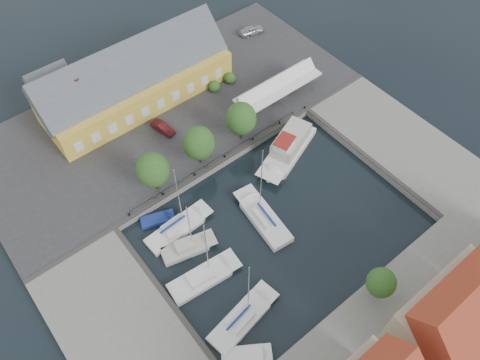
# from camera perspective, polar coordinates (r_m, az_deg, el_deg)

# --- Properties ---
(ground) EXTENTS (140.00, 140.00, 0.00)m
(ground) POSITION_cam_1_polar(r_m,az_deg,el_deg) (59.69, 3.62, -4.47)
(ground) COLOR black
(ground) RESTS_ON ground
(north_quay) EXTENTS (56.00, 26.00, 1.00)m
(north_quay) POSITION_cam_1_polar(r_m,az_deg,el_deg) (71.18, -8.69, 8.12)
(north_quay) COLOR #2D2D30
(north_quay) RESTS_ON ground
(west_quay) EXTENTS (12.00, 24.00, 1.00)m
(west_quay) POSITION_cam_1_polar(r_m,az_deg,el_deg) (53.96, -13.69, -18.00)
(west_quay) COLOR slate
(west_quay) RESTS_ON ground
(east_quay) EXTENTS (12.00, 24.00, 1.00)m
(east_quay) POSITION_cam_1_polar(r_m,az_deg,el_deg) (70.08, 18.50, 4.47)
(east_quay) COLOR slate
(east_quay) RESTS_ON ground
(south_bank) EXTENTS (56.00, 14.00, 1.00)m
(south_bank) POSITION_cam_1_polar(r_m,az_deg,el_deg) (54.92, 18.95, -18.59)
(south_bank) COLOR slate
(south_bank) RESTS_ON ground
(quay_edge_fittings) EXTENTS (56.00, 24.72, 0.40)m
(quay_edge_fittings) POSITION_cam_1_polar(r_m,az_deg,el_deg) (60.76, 0.75, -0.97)
(quay_edge_fittings) COLOR #383533
(quay_edge_fittings) RESTS_ON north_quay
(warehouse) EXTENTS (28.56, 14.00, 9.55)m
(warehouse) POSITION_cam_1_polar(r_m,az_deg,el_deg) (71.36, -13.25, 11.68)
(warehouse) COLOR gold
(warehouse) RESTS_ON north_quay
(tent_canopy) EXTENTS (14.00, 4.00, 2.83)m
(tent_canopy) POSITION_cam_1_polar(r_m,az_deg,el_deg) (69.95, 4.68, 11.27)
(tent_canopy) COLOR white
(tent_canopy) RESTS_ON north_quay
(quay_trees) EXTENTS (18.20, 4.20, 6.30)m
(quay_trees) POSITION_cam_1_polar(r_m,az_deg,el_deg) (60.71, -5.04, 4.50)
(quay_trees) COLOR black
(quay_trees) RESTS_ON north_quay
(car_silver) EXTENTS (4.54, 2.58, 1.46)m
(car_silver) POSITION_cam_1_polar(r_m,az_deg,el_deg) (83.70, 1.44, 17.82)
(car_silver) COLOR #B6B8BE
(car_silver) RESTS_ON north_quay
(car_red) EXTENTS (2.21, 4.01, 1.25)m
(car_red) POSITION_cam_1_polar(r_m,az_deg,el_deg) (67.64, -9.41, 6.31)
(car_red) COLOR #511215
(car_red) RESTS_ON north_quay
(center_sailboat) EXTENTS (3.97, 9.98, 13.25)m
(center_sailboat) POSITION_cam_1_polar(r_m,az_deg,el_deg) (59.04, 2.88, -4.74)
(center_sailboat) COLOR white
(center_sailboat) RESTS_ON ground
(trawler) EXTENTS (12.33, 7.51, 5.00)m
(trawler) POSITION_cam_1_polar(r_m,az_deg,el_deg) (65.35, 5.90, 3.89)
(trawler) COLOR white
(trawler) RESTS_ON ground
(west_boat_a) EXTENTS (9.34, 3.10, 12.09)m
(west_boat_a) POSITION_cam_1_polar(r_m,az_deg,el_deg) (58.83, -7.59, -5.91)
(west_boat_a) COLOR white
(west_boat_a) RESTS_ON ground
(west_boat_b) EXTENTS (7.10, 3.91, 9.54)m
(west_boat_b) POSITION_cam_1_polar(r_m,az_deg,el_deg) (57.33, -6.42, -8.30)
(west_boat_b) COLOR #BCB7A9
(west_boat_b) RESTS_ON ground
(west_boat_c) EXTENTS (9.07, 3.67, 11.87)m
(west_boat_c) POSITION_cam_1_polar(r_m,az_deg,el_deg) (55.43, -4.54, -11.84)
(west_boat_c) COLOR white
(west_boat_c) RESTS_ON ground
(west_boat_d) EXTENTS (9.47, 4.15, 12.19)m
(west_boat_d) POSITION_cam_1_polar(r_m,az_deg,el_deg) (53.41, 0.24, -16.62)
(west_boat_d) COLOR white
(west_boat_d) RESTS_ON ground
(launch_sw) EXTENTS (5.55, 4.60, 0.98)m
(launch_sw) POSITION_cam_1_polar(r_m,az_deg,el_deg) (52.39, 0.66, -20.69)
(launch_sw) COLOR white
(launch_sw) RESTS_ON ground
(launch_nw) EXTENTS (4.60, 3.10, 0.88)m
(launch_nw) POSITION_cam_1_polar(r_m,az_deg,el_deg) (60.11, -10.09, -4.83)
(launch_nw) COLOR navy
(launch_nw) RESTS_ON ground
(townhouses) EXTENTS (36.30, 8.50, 12.00)m
(townhouses) POSITION_cam_1_polar(r_m,az_deg,el_deg) (51.02, 23.93, -16.84)
(townhouses) COLOR #BDB191
(townhouses) RESTS_ON south_bank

